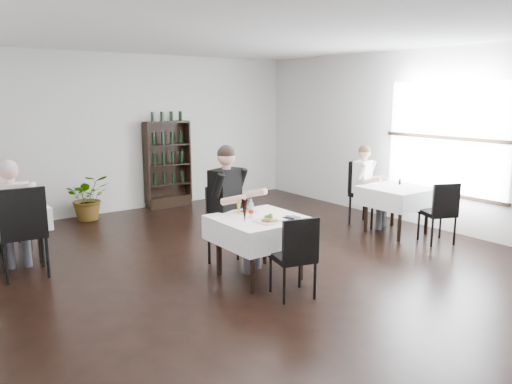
% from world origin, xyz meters
% --- Properties ---
extents(room_shell, '(9.00, 9.00, 9.00)m').
position_xyz_m(room_shell, '(0.00, 0.00, 1.50)').
color(room_shell, black).
rests_on(room_shell, ground).
extents(window_right, '(0.06, 2.30, 1.85)m').
position_xyz_m(window_right, '(3.48, 0.00, 1.50)').
color(window_right, white).
rests_on(window_right, room_shell).
extents(wine_shelf, '(0.90, 0.28, 1.75)m').
position_xyz_m(wine_shelf, '(0.60, 4.31, 0.85)').
color(wine_shelf, black).
rests_on(wine_shelf, ground).
extents(main_table, '(1.03, 1.03, 0.77)m').
position_xyz_m(main_table, '(-0.30, 0.00, 0.62)').
color(main_table, black).
rests_on(main_table, ground).
extents(left_table, '(0.98, 0.98, 0.77)m').
position_xyz_m(left_table, '(-2.70, 2.50, 0.62)').
color(left_table, black).
rests_on(left_table, ground).
extents(right_table, '(0.98, 0.98, 0.77)m').
position_xyz_m(right_table, '(2.70, 0.30, 0.62)').
color(right_table, black).
rests_on(right_table, ground).
extents(potted_tree, '(0.86, 0.78, 0.84)m').
position_xyz_m(potted_tree, '(-1.07, 4.13, 0.42)').
color(potted_tree, '#275F20').
rests_on(potted_tree, ground).
extents(main_chair_far, '(0.56, 0.57, 1.05)m').
position_xyz_m(main_chair_far, '(-0.36, 0.64, 0.60)').
color(main_chair_far, black).
rests_on(main_chair_far, ground).
extents(main_chair_near, '(0.52, 0.53, 0.94)m').
position_xyz_m(main_chair_near, '(-0.36, -0.76, 0.54)').
color(main_chair_near, black).
rests_on(main_chair_near, ground).
extents(left_chair_far, '(0.45, 0.46, 0.91)m').
position_xyz_m(left_chair_far, '(-2.58, 3.24, 0.52)').
color(left_chair_far, black).
rests_on(left_chair_far, ground).
extents(left_chair_near, '(0.58, 0.59, 1.16)m').
position_xyz_m(left_chair_near, '(-2.64, 1.68, 0.66)').
color(left_chair_near, black).
rests_on(left_chair_near, ground).
extents(right_chair_far, '(0.58, 0.59, 1.11)m').
position_xyz_m(right_chair_far, '(2.73, 1.03, 0.64)').
color(right_chair_far, black).
rests_on(right_chair_far, ground).
extents(right_chair_near, '(0.57, 0.58, 0.95)m').
position_xyz_m(right_chair_near, '(2.75, -0.47, 0.54)').
color(right_chair_near, black).
rests_on(right_chair_near, ground).
extents(diner_main, '(0.71, 0.75, 1.61)m').
position_xyz_m(diner_main, '(-0.35, 0.54, 0.93)').
color(diner_main, '#43434B').
rests_on(diner_main, ground).
extents(diner_left_near, '(0.61, 0.64, 1.47)m').
position_xyz_m(diner_left_near, '(-2.71, 1.87, 0.85)').
color(diner_left_near, '#43434B').
rests_on(diner_left_near, ground).
extents(diner_right_far, '(0.61, 0.64, 1.40)m').
position_xyz_m(diner_right_far, '(2.65, 0.90, 0.81)').
color(diner_right_far, '#43434B').
rests_on(diner_right_far, ground).
extents(plate_far, '(0.22, 0.22, 0.07)m').
position_xyz_m(plate_far, '(-0.29, 0.30, 0.79)').
color(plate_far, white).
rests_on(plate_far, main_table).
extents(plate_near, '(0.30, 0.30, 0.08)m').
position_xyz_m(plate_near, '(-0.35, -0.24, 0.79)').
color(plate_near, white).
rests_on(plate_near, main_table).
extents(pilsner_dark, '(0.08, 0.08, 0.34)m').
position_xyz_m(pilsner_dark, '(-0.59, -0.10, 0.91)').
color(pilsner_dark, black).
rests_on(pilsner_dark, main_table).
extents(pilsner_lager, '(0.06, 0.06, 0.26)m').
position_xyz_m(pilsner_lager, '(-0.50, 0.16, 0.87)').
color(pilsner_lager, gold).
rests_on(pilsner_lager, main_table).
extents(coke_bottle, '(0.06, 0.06, 0.23)m').
position_xyz_m(coke_bottle, '(-0.39, 0.04, 0.86)').
color(coke_bottle, silver).
rests_on(coke_bottle, main_table).
extents(napkin_cutlery, '(0.18, 0.20, 0.02)m').
position_xyz_m(napkin_cutlery, '(0.00, -0.25, 0.78)').
color(napkin_cutlery, black).
rests_on(napkin_cutlery, main_table).
extents(pepper_mill, '(0.05, 0.05, 0.10)m').
position_xyz_m(pepper_mill, '(2.91, 0.43, 0.82)').
color(pepper_mill, black).
rests_on(pepper_mill, right_table).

